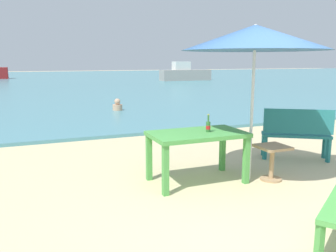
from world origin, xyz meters
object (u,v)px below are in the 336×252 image
Objects in this scene: picnic_table_green at (197,139)px; swimmer_person at (117,106)px; patio_umbrella at (255,38)px; bench_teal_center at (297,131)px; beer_bottle_amber at (208,126)px; boat_cargo_ship at (185,74)px; side_table_wood at (272,158)px.

picnic_table_green reaches higher than swimmer_person.
patio_umbrella reaches higher than bench_teal_center.
patio_umbrella is 7.90m from swimmer_person.
picnic_table_green is at bearing -94.80° from swimmer_person.
patio_umbrella is at bearing -88.92° from swimmer_person.
beer_bottle_amber is at bearing -93.58° from swimmer_person.
beer_bottle_amber is at bearing -113.89° from boat_cargo_ship.
bench_teal_center is at bearing 11.65° from beer_bottle_amber.
swimmer_person is (-0.14, 7.68, -1.88)m from patio_umbrella.
bench_teal_center is 7.23m from swimmer_person.
bench_teal_center is 0.27× the size of boat_cargo_ship.
picnic_table_green is 0.61× the size of patio_umbrella.
side_table_wood is at bearing -19.37° from beer_bottle_amber.
beer_bottle_amber is 2.12m from bench_teal_center.
bench_teal_center is at bearing 9.80° from picnic_table_green.
picnic_table_green is 1.16× the size of bench_teal_center.
side_table_wood is 1.36m from bench_teal_center.
beer_bottle_amber is (0.16, -0.04, 0.20)m from picnic_table_green.
patio_umbrella is 25.61m from boat_cargo_ship.
swimmer_person is 18.79m from boat_cargo_ship.
bench_teal_center is (2.05, 0.42, -0.31)m from beer_bottle_amber.
picnic_table_green is at bearing -170.20° from bench_teal_center.
bench_teal_center is (1.44, 0.63, -1.58)m from patio_umbrella.
side_table_wood is 0.12× the size of boat_cargo_ship.
bench_teal_center reaches higher than swimmer_person.
side_table_wood is (0.31, -0.12, -1.76)m from patio_umbrella.
picnic_table_green is 25.65m from boat_cargo_ship.
patio_umbrella is 0.52× the size of boat_cargo_ship.
picnic_table_green is 7.47m from swimmer_person.
patio_umbrella is (0.77, -0.25, 1.47)m from picnic_table_green.
bench_teal_center is at bearing 33.65° from side_table_wood.
picnic_table_green is 1.67m from patio_umbrella.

